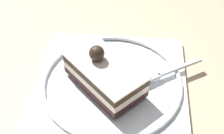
% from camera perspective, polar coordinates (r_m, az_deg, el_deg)
% --- Properties ---
extents(ground_plane, '(2.40, 2.40, 0.00)m').
position_cam_1_polar(ground_plane, '(0.52, 0.59, -2.97)').
color(ground_plane, tan).
extents(dessert_plate, '(0.26, 0.26, 0.02)m').
position_cam_1_polar(dessert_plate, '(0.51, -0.00, -3.12)').
color(dessert_plate, white).
rests_on(dessert_plate, ground_plane).
extents(cake_slice, '(0.13, 0.14, 0.06)m').
position_cam_1_polar(cake_slice, '(0.48, -1.34, -1.16)').
color(cake_slice, '#371817').
rests_on(cake_slice, dessert_plate).
extents(fork, '(0.12, 0.06, 0.00)m').
position_cam_1_polar(fork, '(0.52, 9.69, -0.92)').
color(fork, silver).
rests_on(fork, dessert_plate).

